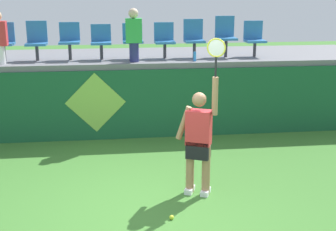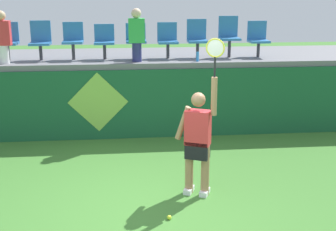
% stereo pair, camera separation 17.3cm
% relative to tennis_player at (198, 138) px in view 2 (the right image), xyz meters
% --- Properties ---
extents(ground_plane, '(40.00, 40.00, 0.00)m').
position_rel_tennis_player_xyz_m(ground_plane, '(-0.80, -0.61, -0.92)').
color(ground_plane, '#3D752D').
extents(court_back_wall, '(11.20, 0.20, 1.49)m').
position_rel_tennis_player_xyz_m(court_back_wall, '(-0.80, 3.00, -0.18)').
color(court_back_wall, '#195633').
rests_on(court_back_wall, ground_plane).
extents(spectator_platform, '(11.20, 2.56, 0.12)m').
position_rel_tennis_player_xyz_m(spectator_platform, '(-0.80, 4.23, 0.63)').
color(spectator_platform, slate).
rests_on(spectator_platform, court_back_wall).
extents(tennis_player, '(0.71, 0.39, 2.47)m').
position_rel_tennis_player_xyz_m(tennis_player, '(0.00, 0.00, 0.00)').
color(tennis_player, white).
rests_on(tennis_player, ground_plane).
extents(tennis_ball, '(0.07, 0.07, 0.07)m').
position_rel_tennis_player_xyz_m(tennis_ball, '(-0.53, -0.82, -0.89)').
color(tennis_ball, '#D1E533').
rests_on(tennis_ball, ground_plane).
extents(water_bottle, '(0.06, 0.06, 0.20)m').
position_rel_tennis_player_xyz_m(water_bottle, '(0.49, 3.15, 0.79)').
color(water_bottle, '#338CE5').
rests_on(water_bottle, spectator_platform).
extents(stadium_chair_0, '(0.44, 0.42, 0.81)m').
position_rel_tennis_player_xyz_m(stadium_chair_0, '(-3.58, 3.73, 1.14)').
color(stadium_chair_0, '#38383D').
rests_on(stadium_chair_0, spectator_platform).
extents(stadium_chair_1, '(0.44, 0.42, 0.84)m').
position_rel_tennis_player_xyz_m(stadium_chair_1, '(-2.89, 3.73, 1.14)').
color(stadium_chair_1, '#38383D').
rests_on(stadium_chair_1, spectator_platform).
extents(stadium_chair_2, '(0.44, 0.42, 0.80)m').
position_rel_tennis_player_xyz_m(stadium_chair_2, '(-2.18, 3.73, 1.14)').
color(stadium_chair_2, '#38383D').
rests_on(stadium_chair_2, spectator_platform).
extents(stadium_chair_3, '(0.44, 0.42, 0.75)m').
position_rel_tennis_player_xyz_m(stadium_chair_3, '(-1.50, 3.72, 1.11)').
color(stadium_chair_3, '#38383D').
rests_on(stadium_chair_3, spectator_platform).
extents(stadium_chair_4, '(0.44, 0.42, 0.77)m').
position_rel_tennis_player_xyz_m(stadium_chair_4, '(-0.81, 3.72, 1.13)').
color(stadium_chair_4, '#38383D').
rests_on(stadium_chair_4, spectator_platform).
extents(stadium_chair_5, '(0.44, 0.42, 0.78)m').
position_rel_tennis_player_xyz_m(stadium_chair_5, '(-0.10, 3.73, 1.12)').
color(stadium_chair_5, '#38383D').
rests_on(stadium_chair_5, spectator_platform).
extents(stadium_chair_6, '(0.44, 0.42, 0.85)m').
position_rel_tennis_player_xyz_m(stadium_chair_6, '(0.57, 3.73, 1.15)').
color(stadium_chair_6, '#38383D').
rests_on(stadium_chair_6, spectator_platform).
extents(stadium_chair_7, '(0.44, 0.42, 0.91)m').
position_rel_tennis_player_xyz_m(stadium_chair_7, '(1.30, 3.73, 1.20)').
color(stadium_chair_7, '#38383D').
rests_on(stadium_chair_7, spectator_platform).
extents(stadium_chair_8, '(0.44, 0.42, 0.80)m').
position_rel_tennis_player_xyz_m(stadium_chair_8, '(1.97, 3.73, 1.12)').
color(stadium_chair_8, '#38383D').
rests_on(stadium_chair_8, spectator_platform).
extents(spectator_0, '(0.34, 0.21, 1.12)m').
position_rel_tennis_player_xyz_m(spectator_0, '(-0.81, 3.26, 1.28)').
color(spectator_0, navy).
rests_on(spectator_0, spectator_platform).
extents(spectator_1, '(0.34, 0.21, 1.09)m').
position_rel_tennis_player_xyz_m(spectator_1, '(-3.58, 3.28, 1.26)').
color(spectator_1, white).
rests_on(spectator_1, spectator_platform).
extents(wall_signage_mount, '(1.27, 0.01, 1.46)m').
position_rel_tennis_player_xyz_m(wall_signage_mount, '(-1.65, 2.89, -0.92)').
color(wall_signage_mount, '#195633').
rests_on(wall_signage_mount, ground_plane).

